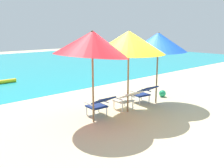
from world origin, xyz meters
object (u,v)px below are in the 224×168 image
object	(u,v)px
beach_umbrella_center	(129,42)
beach_ball	(162,93)
beach_umbrella_right	(158,42)
lounge_chair_left	(100,104)
beach_umbrella_left	(92,43)
lounge_chair_center	(127,98)
lounge_chair_right	(144,92)

from	to	relation	value
beach_umbrella_center	beach_ball	size ratio (longest dim) A/B	11.56
beach_umbrella_right	beach_ball	world-z (taller)	beach_umbrella_right
lounge_chair_left	beach_umbrella_right	bearing A→B (deg)	-4.88
beach_umbrella_left	lounge_chair_left	bearing A→B (deg)	27.90
lounge_chair_center	beach_umbrella_left	size ratio (longest dim) A/B	0.35
lounge_chair_center	beach_umbrella_left	distance (m)	2.25
beach_umbrella_center	beach_ball	bearing A→B (deg)	8.62
lounge_chair_left	lounge_chair_right	world-z (taller)	same
lounge_chair_center	beach_umbrella_left	bearing A→B (deg)	-175.67
lounge_chair_left	beach_umbrella_center	xyz separation A→B (m)	(0.93, -0.21, 1.73)
lounge_chair_center	beach_umbrella_right	bearing A→B (deg)	-4.19
lounge_chair_center	beach_umbrella_right	xyz separation A→B (m)	(1.33, -0.10, 1.69)
lounge_chair_center	beach_umbrella_center	world-z (taller)	beach_umbrella_center
lounge_chair_left	beach_umbrella_right	distance (m)	2.89
lounge_chair_left	beach_umbrella_right	xyz separation A→B (m)	(2.34, -0.20, 1.69)
lounge_chair_right	beach_umbrella_left	size ratio (longest dim) A/B	0.37
lounge_chair_center	beach_ball	distance (m)	2.15
lounge_chair_right	lounge_chair_center	bearing A→B (deg)	-171.94
beach_ball	beach_umbrella_center	bearing A→B (deg)	-171.38
lounge_chair_right	beach_ball	size ratio (longest dim) A/B	3.59
lounge_chair_center	lounge_chair_right	size ratio (longest dim) A/B	0.96
lounge_chair_center	beach_umbrella_center	bearing A→B (deg)	-125.39
lounge_chair_left	lounge_chair_right	bearing A→B (deg)	0.93
beach_umbrella_right	beach_ball	xyz separation A→B (m)	(0.80, 0.32, -1.96)
beach_umbrella_center	lounge_chair_right	bearing A→B (deg)	13.47
lounge_chair_center	beach_umbrella_center	distance (m)	1.73
lounge_chair_left	beach_umbrella_left	bearing A→B (deg)	-152.10
beach_umbrella_left	beach_ball	distance (m)	4.08
beach_umbrella_left	beach_umbrella_center	bearing A→B (deg)	-0.22
beach_umbrella_left	beach_umbrella_center	distance (m)	1.33
lounge_chair_left	lounge_chair_center	bearing A→B (deg)	-5.77
beach_umbrella_center	beach_umbrella_right	size ratio (longest dim) A/B	1.22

